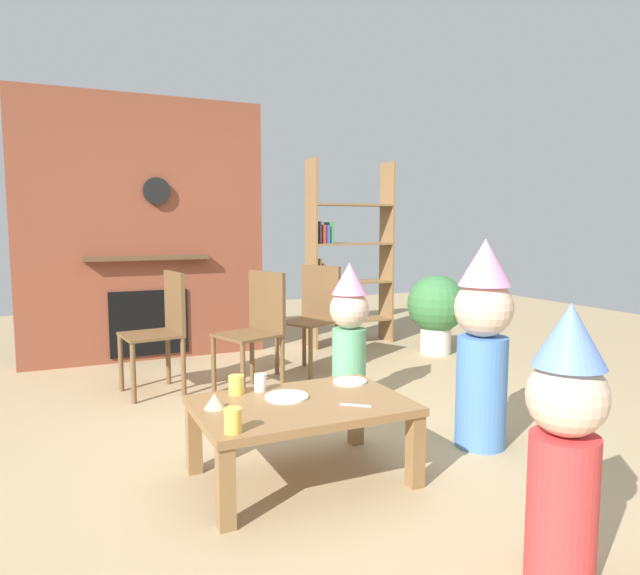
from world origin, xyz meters
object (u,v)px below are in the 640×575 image
(paper_plate_rear, at_px, (350,381))
(dining_chair_right, at_px, (314,312))
(paper_cup_near_left, at_px, (260,383))
(birthday_cake_slice, at_px, (215,401))
(paper_cup_center, at_px, (236,385))
(child_in_pink, at_px, (483,338))
(bookshelf, at_px, (344,261))
(child_by_the_chairs, at_px, (349,330))
(child_with_cone_hat, at_px, (565,437))
(dining_chair_middle, at_px, (257,324))
(dining_chair_left, at_px, (163,324))
(paper_plate_front, at_px, (287,397))
(coffee_table, at_px, (301,413))
(potted_plant_tall, at_px, (436,308))
(paper_cup_near_right, at_px, (233,420))

(paper_plate_rear, xyz_separation_m, dining_chair_right, (0.54, 1.69, 0.11))
(paper_cup_near_left, distance_m, birthday_cake_slice, 0.34)
(paper_cup_center, height_order, child_in_pink, child_in_pink)
(bookshelf, distance_m, child_by_the_chairs, 2.02)
(bookshelf, relative_size, child_by_the_chairs, 1.92)
(child_with_cone_hat, bearing_deg, child_in_pink, -52.03)
(child_with_cone_hat, bearing_deg, paper_cup_center, 4.47)
(dining_chair_middle, bearing_deg, child_by_the_chairs, 112.46)
(dining_chair_left, bearing_deg, birthday_cake_slice, 80.67)
(paper_cup_center, distance_m, paper_plate_front, 0.27)
(child_in_pink, bearing_deg, bookshelf, -100.09)
(child_by_the_chairs, bearing_deg, dining_chair_right, -150.25)
(coffee_table, distance_m, paper_cup_near_left, 0.30)
(paper_cup_center, bearing_deg, child_in_pink, -11.72)
(dining_chair_middle, xyz_separation_m, dining_chair_right, (0.62, 0.36, 0.00))
(child_by_the_chairs, relative_size, dining_chair_left, 1.10)
(dining_chair_left, xyz_separation_m, dining_chair_middle, (0.64, -0.28, 0.00))
(birthday_cake_slice, height_order, dining_chair_middle, dining_chair_middle)
(paper_plate_rear, distance_m, birthday_cake_slice, 0.79)
(paper_plate_front, relative_size, child_by_the_chairs, 0.22)
(paper_cup_near_left, relative_size, paper_plate_rear, 0.49)
(paper_cup_center, bearing_deg, coffee_table, -45.48)
(bookshelf, bearing_deg, child_with_cone_hat, -106.24)
(birthday_cake_slice, bearing_deg, paper_cup_near_left, 32.03)
(child_in_pink, distance_m, dining_chair_middle, 1.75)
(dining_chair_right, xyz_separation_m, potted_plant_tall, (1.35, 0.13, -0.06))
(coffee_table, xyz_separation_m, paper_cup_near_left, (-0.12, 0.25, 0.10))
(birthday_cake_slice, xyz_separation_m, dining_chair_middle, (0.69, 1.45, 0.08))
(child_in_pink, height_order, dining_chair_right, child_in_pink)
(paper_cup_near_right, bearing_deg, dining_chair_right, 58.38)
(paper_plate_rear, xyz_separation_m, child_by_the_chairs, (0.40, 0.78, 0.12))
(paper_plate_front, bearing_deg, dining_chair_right, 62.17)
(bookshelf, xyz_separation_m, paper_cup_near_left, (-1.77, -2.52, -0.44))
(coffee_table, relative_size, potted_plant_tall, 1.32)
(paper_cup_near_right, relative_size, dining_chair_right, 0.11)
(birthday_cake_slice, bearing_deg, child_by_the_chairs, 37.67)
(birthday_cake_slice, relative_size, child_in_pink, 0.09)
(coffee_table, bearing_deg, dining_chair_middle, 79.40)
(coffee_table, height_order, potted_plant_tall, potted_plant_tall)
(child_with_cone_hat, bearing_deg, paper_plate_rear, -18.46)
(paper_plate_front, bearing_deg, child_with_cone_hat, -65.48)
(coffee_table, bearing_deg, paper_cup_center, 134.52)
(bookshelf, height_order, dining_chair_right, bookshelf)
(paper_plate_rear, relative_size, child_with_cone_hat, 0.19)
(paper_cup_near_right, relative_size, paper_plate_rear, 0.56)
(coffee_table, bearing_deg, dining_chair_left, 101.13)
(paper_cup_near_right, xyz_separation_m, paper_cup_center, (0.17, 0.52, -0.00))
(child_by_the_chairs, bearing_deg, child_in_pink, 55.30)
(coffee_table, height_order, child_by_the_chairs, child_by_the_chairs)
(paper_cup_center, relative_size, paper_plate_front, 0.44)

